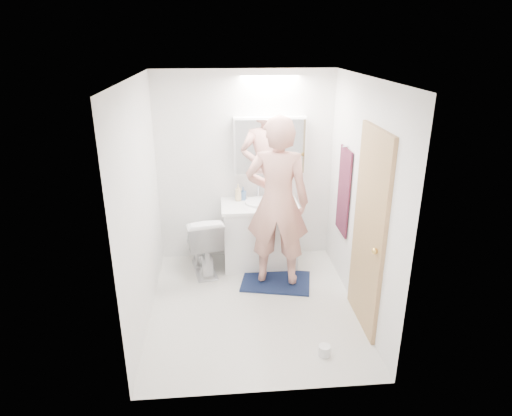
{
  "coord_description": "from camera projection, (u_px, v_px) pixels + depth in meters",
  "views": [
    {
      "loc": [
        -0.33,
        -4.09,
        2.75
      ],
      "look_at": [
        0.05,
        0.25,
        1.05
      ],
      "focal_mm": 31.05,
      "sensor_mm": 36.0,
      "label": 1
    }
  ],
  "objects": [
    {
      "name": "wall_right",
      "position": [
        361.0,
        200.0,
        4.48
      ],
      "size": [
        0.0,
        2.5,
        2.5
      ],
      "primitive_type": "plane",
      "rotation": [
        1.57,
        0.0,
        -1.57
      ],
      "color": "white",
      "rests_on": "floor"
    },
    {
      "name": "wall_front",
      "position": [
        267.0,
        263.0,
        3.23
      ],
      "size": [
        2.5,
        0.0,
        2.5
      ],
      "primitive_type": "plane",
      "rotation": [
        -1.57,
        0.0,
        0.0
      ],
      "color": "white",
      "rests_on": "floor"
    },
    {
      "name": "wall_back",
      "position": [
        245.0,
        168.0,
        5.55
      ],
      "size": [
        2.5,
        0.0,
        2.5
      ],
      "primitive_type": "plane",
      "rotation": [
        1.57,
        0.0,
        0.0
      ],
      "color": "white",
      "rests_on": "floor"
    },
    {
      "name": "sink_basin",
      "position": [
        260.0,
        202.0,
        5.46
      ],
      "size": [
        0.36,
        0.36,
        0.03
      ],
      "primitive_type": "cylinder",
      "color": "white",
      "rests_on": "countertop"
    },
    {
      "name": "door",
      "position": [
        369.0,
        232.0,
        4.22
      ],
      "size": [
        0.04,
        0.8,
        2.0
      ],
      "primitive_type": "cube",
      "color": "tan",
      "rests_on": "wall_right"
    },
    {
      "name": "wall_left",
      "position": [
        141.0,
        207.0,
        4.3
      ],
      "size": [
        0.0,
        2.5,
        2.5
      ],
      "primitive_type": "plane",
      "rotation": [
        1.57,
        0.0,
        1.57
      ],
      "color": "white",
      "rests_on": "floor"
    },
    {
      "name": "towel",
      "position": [
        344.0,
        191.0,
        5.02
      ],
      "size": [
        0.02,
        0.42,
        1.0
      ],
      "primitive_type": "cube",
      "color": "#13163E",
      "rests_on": "wall_right"
    },
    {
      "name": "floor",
      "position": [
        253.0,
        306.0,
        4.82
      ],
      "size": [
        2.5,
        2.5,
        0.0
      ],
      "primitive_type": "plane",
      "color": "silver",
      "rests_on": "ground"
    },
    {
      "name": "bath_rug",
      "position": [
        276.0,
        281.0,
        5.29
      ],
      "size": [
        0.9,
        0.71,
        0.02
      ],
      "primitive_type": "cube",
      "rotation": [
        0.0,
        0.0,
        -0.22
      ],
      "color": "#162144",
      "rests_on": "floor"
    },
    {
      "name": "countertop",
      "position": [
        260.0,
        206.0,
        5.44
      ],
      "size": [
        0.95,
        0.58,
        0.04
      ],
      "primitive_type": "cube",
      "color": "white",
      "rests_on": "vanity_cabinet"
    },
    {
      "name": "towel_hook",
      "position": [
        346.0,
        147.0,
        4.83
      ],
      "size": [
        0.07,
        0.02,
        0.02
      ],
      "primitive_type": "cylinder",
      "rotation": [
        0.0,
        1.57,
        0.0
      ],
      "color": "silver",
      "rests_on": "wall_right"
    },
    {
      "name": "ceiling",
      "position": [
        253.0,
        78.0,
        3.95
      ],
      "size": [
        2.5,
        2.5,
        0.0
      ],
      "primitive_type": "plane",
      "rotation": [
        3.14,
        0.0,
        0.0
      ],
      "color": "white",
      "rests_on": "floor"
    },
    {
      "name": "medicine_cabinet",
      "position": [
        270.0,
        146.0,
        5.39
      ],
      "size": [
        0.88,
        0.14,
        0.7
      ],
      "primitive_type": "cube",
      "color": "white",
      "rests_on": "wall_back"
    },
    {
      "name": "door_knob",
      "position": [
        375.0,
        251.0,
        3.96
      ],
      "size": [
        0.06,
        0.06,
        0.06
      ],
      "primitive_type": "sphere",
      "color": "gold",
      "rests_on": "door"
    },
    {
      "name": "toilet_paper_roll",
      "position": [
        324.0,
        350.0,
        4.07
      ],
      "size": [
        0.11,
        0.11,
        0.1
      ],
      "primitive_type": "cylinder",
      "color": "white",
      "rests_on": "floor"
    },
    {
      "name": "toothbrush_cup",
      "position": [
        273.0,
        195.0,
        5.58
      ],
      "size": [
        0.15,
        0.15,
        0.1
      ],
      "primitive_type": "imported",
      "rotation": [
        0.0,
        0.0,
        -0.43
      ],
      "color": "#426EC6",
      "rests_on": "countertop"
    },
    {
      "name": "person",
      "position": [
        277.0,
        202.0,
        4.92
      ],
      "size": [
        0.79,
        0.61,
        1.95
      ],
      "primitive_type": "imported",
      "rotation": [
        0.0,
        0.0,
        2.93
      ],
      "color": "tan",
      "rests_on": "bath_rug"
    },
    {
      "name": "soap_bottle_a",
      "position": [
        238.0,
        193.0,
        5.51
      ],
      "size": [
        0.08,
        0.09,
        0.21
      ],
      "primitive_type": "imported",
      "rotation": [
        0.0,
        0.0,
        -0.03
      ],
      "color": "beige",
      "rests_on": "countertop"
    },
    {
      "name": "toilet",
      "position": [
        203.0,
        243.0,
        5.43
      ],
      "size": [
        0.56,
        0.81,
        0.76
      ],
      "primitive_type": "imported",
      "rotation": [
        0.0,
        0.0,
        3.33
      ],
      "color": "white",
      "rests_on": "floor"
    },
    {
      "name": "mirror_panel",
      "position": [
        270.0,
        147.0,
        5.32
      ],
      "size": [
        0.84,
        0.01,
        0.66
      ],
      "primitive_type": "cube",
      "color": "silver",
      "rests_on": "medicine_cabinet"
    },
    {
      "name": "faucet",
      "position": [
        258.0,
        192.0,
        5.61
      ],
      "size": [
        0.02,
        0.02,
        0.16
      ],
      "primitive_type": "cylinder",
      "color": "silver",
      "rests_on": "countertop"
    },
    {
      "name": "soap_bottle_b",
      "position": [
        243.0,
        194.0,
        5.56
      ],
      "size": [
        0.09,
        0.09,
        0.16
      ],
      "primitive_type": "imported",
      "rotation": [
        0.0,
        0.0,
        -0.23
      ],
      "color": "#5077AC",
      "rests_on": "countertop"
    },
    {
      "name": "vanity_cabinet",
      "position": [
        260.0,
        236.0,
        5.59
      ],
      "size": [
        0.9,
        0.55,
        0.78
      ],
      "primitive_type": "cube",
      "color": "white",
      "rests_on": "floor"
    }
  ]
}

